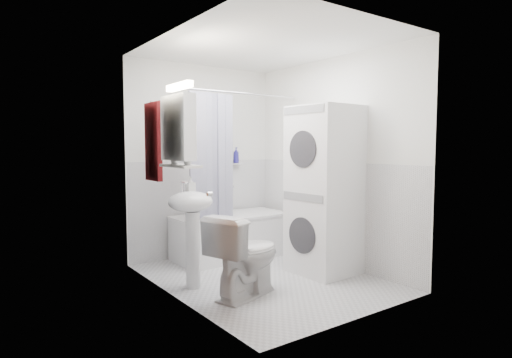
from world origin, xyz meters
TOP-DOWN VIEW (x-y plane):
  - floor at (0.00, 0.00)m, footprint 2.60×2.60m
  - room_walls at (0.00, 0.00)m, footprint 2.60×2.60m
  - wainscot at (0.00, 0.29)m, footprint 1.98×2.58m
  - door at (-0.95, -0.55)m, footprint 0.05×2.00m
  - bathtub at (0.18, 0.92)m, footprint 1.41×0.67m
  - tub_spout at (0.38, 1.25)m, footprint 0.04×0.12m
  - curtain_rod at (0.18, 0.65)m, footprint 1.59×0.02m
  - shower_curtain at (-0.24, 0.65)m, footprint 0.55×0.02m
  - sink at (-0.75, 0.16)m, footprint 0.44×0.37m
  - medicine_cabinet at (-0.90, 0.10)m, footprint 0.13×0.50m
  - shelf at (-0.89, 0.10)m, footprint 0.18×0.54m
  - shower_caddy at (0.43, 1.24)m, footprint 0.22×0.06m
  - towel at (-0.94, 0.61)m, footprint 0.07×0.34m
  - washer_dryer at (0.68, -0.21)m, footprint 0.68×0.67m
  - toilet at (-0.45, -0.33)m, footprint 0.87×0.65m
  - soap_pump at (-0.71, 0.25)m, footprint 0.08×0.17m
  - shelf_bottle at (-0.89, -0.05)m, footprint 0.07×0.18m
  - shelf_cup at (-0.89, 0.22)m, footprint 0.10×0.09m
  - shampoo_a at (0.35, 1.24)m, footprint 0.13×0.17m
  - shampoo_b at (0.47, 1.24)m, footprint 0.08×0.21m

SIDE VIEW (x-z plane):
  - floor at x=0.00m, z-range 0.00..0.00m
  - bathtub at x=0.18m, z-range 0.03..0.57m
  - toilet at x=-0.45m, z-range 0.00..0.76m
  - wainscot at x=0.00m, z-range -0.69..1.89m
  - sink at x=-0.75m, z-range 0.18..1.22m
  - tub_spout at x=0.38m, z-range 0.84..0.88m
  - washer_dryer at x=0.68m, z-range 0.00..1.82m
  - soap_pump at x=-0.71m, z-range 0.91..0.99m
  - door at x=-0.95m, z-range 0.00..2.00m
  - shower_caddy at x=0.43m, z-range 1.14..1.16m
  - shelf at x=-0.89m, z-range 1.19..1.21m
  - shampoo_b at x=0.47m, z-range 1.16..1.24m
  - shampoo_a at x=0.35m, z-range 1.16..1.29m
  - shelf_bottle at x=-0.89m, z-range 1.21..1.28m
  - shower_curtain at x=-0.24m, z-range 0.52..1.98m
  - shelf_cup at x=-0.89m, z-range 1.21..1.31m
  - towel at x=-0.94m, z-range 1.04..1.85m
  - room_walls at x=0.00m, z-range 0.19..2.79m
  - medicine_cabinet at x=-0.90m, z-range 1.21..1.92m
  - curtain_rod at x=0.18m, z-range 1.99..2.01m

